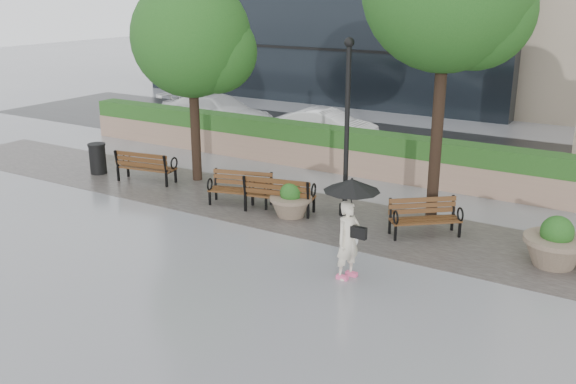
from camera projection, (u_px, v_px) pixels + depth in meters
The scene contains 16 objects.
ground at pixel (264, 259), 13.60m from camera, with size 100.00×100.00×0.00m, color gray.
cobble_strip at pixel (331, 218), 16.03m from camera, with size 28.00×3.20×0.01m, color #383330.
hedge_wall at pixel (394, 158), 19.08m from camera, with size 24.00×0.80×1.35m.
asphalt_street at pixel (437, 151), 22.52m from camera, with size 40.00×7.00×0.00m, color black.
bench_0 at pixel (146, 173), 18.90m from camera, with size 1.84×0.98×0.94m.
bench_1 at pixel (240, 196), 16.90m from camera, with size 1.74×1.08×0.88m.
bench_2 at pixel (279, 202), 16.35m from camera, with size 1.88×1.07×0.95m.
bench_3 at pixel (424, 225), 14.79m from camera, with size 1.63×1.51×0.86m.
planter_left at pixel (291, 203), 16.04m from camera, with size 1.06×1.06×0.89m.
planter_right at pixel (555, 247), 13.14m from camera, with size 1.29×1.29×1.08m.
trash_bin at pixel (98, 159), 19.71m from camera, with size 0.54×0.54×0.90m, color black.
lamppost at pixel (347, 140), 15.60m from camera, with size 0.28×0.28×4.40m.
tree_0 at pixel (197, 41), 17.96m from camera, with size 3.47×3.38×5.86m.
car_left at pixel (218, 113), 25.58m from camera, with size 2.02×4.97×1.44m, color white.
car_right at pixel (327, 127), 23.57m from camera, with size 1.31×3.76×1.24m, color white.
pedestrian at pixel (350, 219), 12.37m from camera, with size 1.10×1.10×2.03m.
Camera 1 is at (6.99, -10.40, 5.49)m, focal length 40.00 mm.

